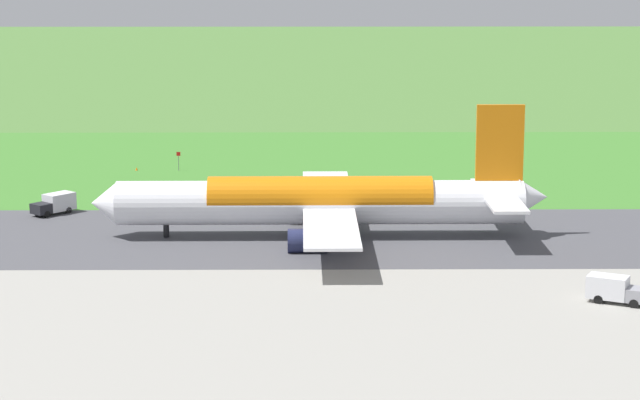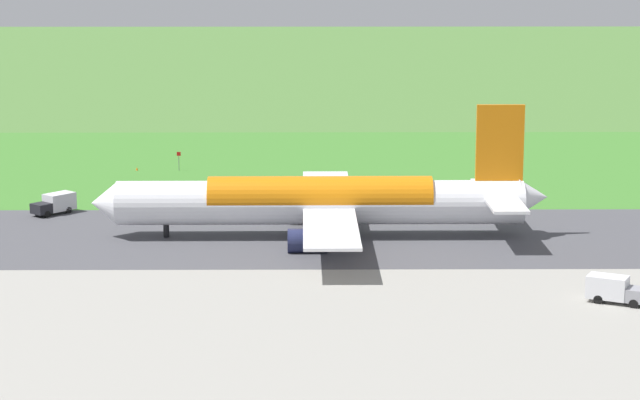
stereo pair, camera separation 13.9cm
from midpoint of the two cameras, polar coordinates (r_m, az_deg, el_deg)
name	(u,v)px [view 1 (the left image)]	position (r m, az deg, el deg)	size (l,w,h in m)	color
ground_plane	(228,237)	(148.15, -4.25, -1.71)	(800.00, 800.00, 0.00)	#477233
runway_asphalt	(228,237)	(148.14, -4.25, -1.70)	(600.00, 30.80, 0.06)	#47474C
grass_verge_foreground	(247,170)	(192.20, -3.39, 1.36)	(600.00, 80.00, 0.04)	#3C782B
airliner_main	(323,201)	(146.90, 0.12, -0.06)	(53.98, 44.03, 15.88)	white
service_truck_baggage	(55,204)	(163.78, -12.07, -0.16)	(5.49, 5.86, 2.65)	black
service_truck_fuel	(615,289)	(123.69, 13.33, -3.99)	(6.19, 4.60, 2.65)	gray
no_stopping_sign	(179,160)	(192.44, -6.52, 1.84)	(0.60, 0.10, 2.96)	slate
traffic_cone_orange	(137,169)	(193.86, -8.42, 1.42)	(0.40, 0.40, 0.55)	orange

